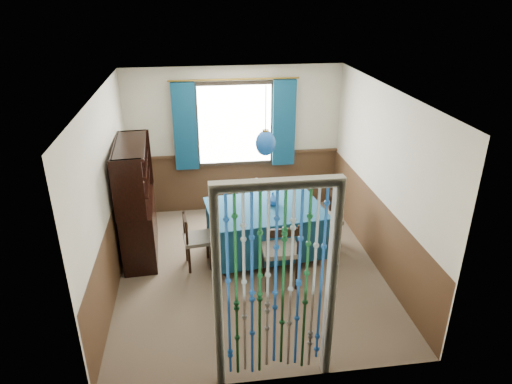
{
  "coord_description": "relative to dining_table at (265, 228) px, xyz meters",
  "views": [
    {
      "loc": [
        -0.66,
        -5.38,
        3.65
      ],
      "look_at": [
        0.13,
        0.33,
        1.04
      ],
      "focal_mm": 32.0,
      "sensor_mm": 36.0,
      "label": 1
    }
  ],
  "objects": [
    {
      "name": "vase_table",
      "position": [
        0.13,
        0.09,
        0.41
      ],
      "size": [
        0.21,
        0.21,
        0.17
      ],
      "primitive_type": "imported",
      "rotation": [
        0.0,
        0.0,
        0.38
      ],
      "color": "#164B99",
      "rests_on": "dining_table"
    },
    {
      "name": "sideboard",
      "position": [
        -1.82,
        0.32,
        0.15
      ],
      "size": [
        0.53,
        1.33,
        1.71
      ],
      "rotation": [
        0.0,
        0.0,
        0.06
      ],
      "color": "black",
      "rests_on": "floor"
    },
    {
      "name": "dining_table",
      "position": [
        0.0,
        0.0,
        0.0
      ],
      "size": [
        1.72,
        1.29,
        0.78
      ],
      "rotation": [
        0.0,
        0.0,
        0.11
      ],
      "color": "navy",
      "rests_on": "floor"
    },
    {
      "name": "pendant_lamp",
      "position": [
        0.0,
        -0.0,
        1.29
      ],
      "size": [
        0.27,
        0.27,
        0.93
      ],
      "color": "olive",
      "rests_on": "ceiling"
    },
    {
      "name": "wainscot_back",
      "position": [
        -0.26,
        1.63,
        0.05
      ],
      "size": [
        3.6,
        0.0,
        3.6
      ],
      "primitive_type": "plane",
      "rotation": [
        1.57,
        0.0,
        0.0
      ],
      "color": "#432B19",
      "rests_on": "ground"
    },
    {
      "name": "vase_sideboard",
      "position": [
        -1.76,
        0.61,
        0.5
      ],
      "size": [
        0.25,
        0.25,
        0.2
      ],
      "primitive_type": "imported",
      "rotation": [
        0.0,
        0.0,
        0.43
      ],
      "color": "beige",
      "rests_on": "sideboard"
    },
    {
      "name": "ceiling",
      "position": [
        -0.26,
        -0.35,
        2.05
      ],
      "size": [
        4.0,
        4.0,
        0.0
      ],
      "primitive_type": "plane",
      "rotation": [
        3.14,
        0.0,
        0.0
      ],
      "color": "silver",
      "rests_on": "ground"
    },
    {
      "name": "chair_left",
      "position": [
        -1.0,
        -0.16,
        -0.02
      ],
      "size": [
        0.43,
        0.44,
        0.81
      ],
      "rotation": [
        0.0,
        0.0,
        -1.46
      ],
      "color": "black",
      "rests_on": "floor"
    },
    {
      "name": "wainscot_left",
      "position": [
        -2.05,
        -0.35,
        0.05
      ],
      "size": [
        0.0,
        4.0,
        4.0
      ],
      "primitive_type": "plane",
      "rotation": [
        1.57,
        0.0,
        1.57
      ],
      "color": "#432B19",
      "rests_on": "ground"
    },
    {
      "name": "wall_front",
      "position": [
        -0.26,
        -2.35,
        0.8
      ],
      "size": [
        3.6,
        0.0,
        3.6
      ],
      "primitive_type": "plane",
      "rotation": [
        -1.57,
        0.0,
        0.0
      ],
      "color": "beige",
      "rests_on": "ground"
    },
    {
      "name": "floor",
      "position": [
        -0.26,
        -0.35,
        -0.45
      ],
      "size": [
        4.0,
        4.0,
        0.0
      ],
      "primitive_type": "plane",
      "color": "brown",
      "rests_on": "ground"
    },
    {
      "name": "wall_back",
      "position": [
        -0.26,
        1.65,
        0.8
      ],
      "size": [
        3.6,
        0.0,
        3.6
      ],
      "primitive_type": "plane",
      "rotation": [
        1.57,
        0.0,
        0.0
      ],
      "color": "beige",
      "rests_on": "ground"
    },
    {
      "name": "wainscot_right",
      "position": [
        1.52,
        -0.35,
        0.05
      ],
      "size": [
        0.0,
        4.0,
        4.0
      ],
      "primitive_type": "plane",
      "rotation": [
        1.57,
        0.0,
        -1.57
      ],
      "color": "#432B19",
      "rests_on": "ground"
    },
    {
      "name": "doorway",
      "position": [
        -0.26,
        -2.29,
        0.6
      ],
      "size": [
        1.16,
        0.12,
        2.18
      ],
      "primitive_type": null,
      "color": "silver",
      "rests_on": "ground"
    },
    {
      "name": "bowl_shelf",
      "position": [
        -1.76,
        0.1,
        0.75
      ],
      "size": [
        0.28,
        0.28,
        0.05
      ],
      "primitive_type": "imported",
      "rotation": [
        0.0,
        0.0,
        -0.33
      ],
      "color": "beige",
      "rests_on": "sideboard"
    },
    {
      "name": "wall_left",
      "position": [
        -2.06,
        -0.35,
        0.8
      ],
      "size": [
        0.0,
        4.0,
        4.0
      ],
      "primitive_type": "plane",
      "rotation": [
        1.57,
        0.0,
        1.57
      ],
      "color": "beige",
      "rests_on": "ground"
    },
    {
      "name": "wall_right",
      "position": [
        1.54,
        -0.35,
        0.8
      ],
      "size": [
        0.0,
        4.0,
        4.0
      ],
      "primitive_type": "plane",
      "rotation": [
        1.57,
        0.0,
        -1.57
      ],
      "color": "beige",
      "rests_on": "ground"
    },
    {
      "name": "chair_near",
      "position": [
        0.09,
        -0.74,
        0.06
      ],
      "size": [
        0.47,
        0.45,
        0.95
      ],
      "rotation": [
        0.0,
        0.0,
        -0.0
      ],
      "color": "black",
      "rests_on": "floor"
    },
    {
      "name": "chair_far",
      "position": [
        -0.11,
        0.75,
        -0.0
      ],
      "size": [
        0.52,
        0.5,
        0.84
      ],
      "rotation": [
        0.0,
        0.0,
        3.45
      ],
      "color": "black",
      "rests_on": "floor"
    },
    {
      "name": "wainscot_front",
      "position": [
        -0.26,
        -2.34,
        0.05
      ],
      "size": [
        3.6,
        0.0,
        3.6
      ],
      "primitive_type": "plane",
      "rotation": [
        -1.57,
        0.0,
        0.0
      ],
      "color": "#432B19",
      "rests_on": "ground"
    },
    {
      "name": "window",
      "position": [
        -0.26,
        1.6,
        1.1
      ],
      "size": [
        1.32,
        0.12,
        1.42
      ],
      "primitive_type": "cube",
      "color": "black",
      "rests_on": "wall_back"
    },
    {
      "name": "chair_right",
      "position": [
        0.95,
        0.09,
        0.02
      ],
      "size": [
        0.49,
        0.51,
        0.89
      ],
      "rotation": [
        0.0,
        0.0,
        1.75
      ],
      "color": "black",
      "rests_on": "floor"
    }
  ]
}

